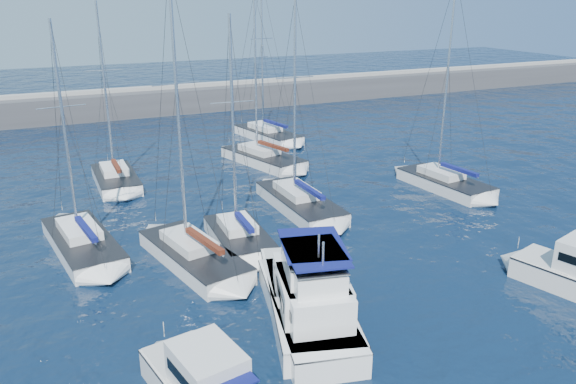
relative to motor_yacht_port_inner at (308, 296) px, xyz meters
name	(u,v)px	position (x,y,z in m)	size (l,w,h in m)	color
ground	(339,304)	(1.97, 0.44, -1.13)	(220.00, 220.00, 0.00)	black
breakwater	(142,106)	(1.97, 52.44, -0.08)	(160.00, 6.00, 4.45)	#424244
motor_yacht_port_inner	(308,296)	(0.00, 0.00, 0.00)	(6.21, 10.40, 4.69)	white
motor_yacht_stbd_inner	(309,306)	(-0.34, -0.81, 0.00)	(5.15, 9.62, 4.69)	white
motor_yacht_stbd_outer	(576,273)	(13.89, -3.29, -0.19)	(4.13, 6.04, 3.20)	silver
sailboat_mid_a	(83,243)	(-9.10, 12.21, -0.63)	(4.33, 8.99, 13.75)	white
sailboat_mid_b	(193,255)	(-3.47, 7.81, -0.60)	(4.82, 8.98, 16.33)	silver
sailboat_mid_c	(239,237)	(-0.24, 9.08, -0.60)	(3.26, 6.64, 13.99)	white
sailboat_mid_d	(299,202)	(5.80, 13.17, -0.62)	(3.31, 9.05, 14.84)	silver
sailboat_mid_e	(445,182)	(18.19, 12.44, -0.59)	(3.94, 8.30, 16.25)	silver
sailboat_back_a	(116,179)	(-5.46, 24.13, -0.60)	(3.08, 7.34, 14.54)	white
sailboat_back_b	(263,158)	(7.68, 24.96, -0.62)	(5.57, 9.40, 15.10)	silver
sailboat_back_c	(268,134)	(11.56, 33.25, -0.60)	(4.80, 9.34, 16.64)	white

